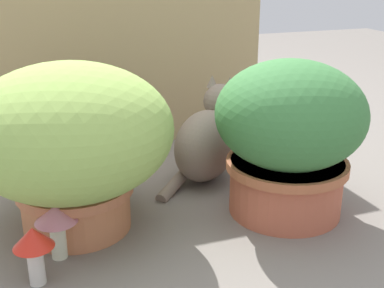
{
  "coord_description": "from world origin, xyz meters",
  "views": [
    {
      "loc": [
        -0.31,
        -1.18,
        0.66
      ],
      "look_at": [
        0.12,
        0.04,
        0.18
      ],
      "focal_mm": 47.53,
      "sensor_mm": 36.0,
      "label": 1
    }
  ],
  "objects_px": {
    "mushroom_ornament_pink": "(56,220)",
    "cat": "(208,140)",
    "grass_planter": "(71,139)",
    "mushroom_ornament_red": "(34,244)",
    "leafy_planter": "(289,133)"
  },
  "relations": [
    {
      "from": "leafy_planter",
      "to": "mushroom_ornament_red",
      "type": "relative_size",
      "value": 3.11
    },
    {
      "from": "grass_planter",
      "to": "mushroom_ornament_red",
      "type": "distance_m",
      "value": 0.28
    },
    {
      "from": "grass_planter",
      "to": "mushroom_ornament_red",
      "type": "height_order",
      "value": "grass_planter"
    },
    {
      "from": "leafy_planter",
      "to": "mushroom_ornament_red",
      "type": "distance_m",
      "value": 0.68
    },
    {
      "from": "grass_planter",
      "to": "mushroom_ornament_red",
      "type": "relative_size",
      "value": 3.75
    },
    {
      "from": "mushroom_ornament_pink",
      "to": "cat",
      "type": "bearing_deg",
      "value": 32.76
    },
    {
      "from": "cat",
      "to": "mushroom_ornament_pink",
      "type": "distance_m",
      "value": 0.58
    },
    {
      "from": "mushroom_ornament_pink",
      "to": "leafy_planter",
      "type": "bearing_deg",
      "value": 2.74
    },
    {
      "from": "cat",
      "to": "mushroom_ornament_pink",
      "type": "relative_size",
      "value": 2.61
    },
    {
      "from": "leafy_planter",
      "to": "cat",
      "type": "xyz_separation_m",
      "value": [
        -0.12,
        0.29,
        -0.1
      ]
    },
    {
      "from": "grass_planter",
      "to": "cat",
      "type": "distance_m",
      "value": 0.49
    },
    {
      "from": "cat",
      "to": "mushroom_ornament_red",
      "type": "relative_size",
      "value": 2.61
    },
    {
      "from": "grass_planter",
      "to": "mushroom_ornament_pink",
      "type": "height_order",
      "value": "grass_planter"
    },
    {
      "from": "leafy_planter",
      "to": "mushroom_ornament_red",
      "type": "xyz_separation_m",
      "value": [
        -0.66,
        -0.12,
        -0.13
      ]
    },
    {
      "from": "leafy_planter",
      "to": "cat",
      "type": "bearing_deg",
      "value": 111.88
    }
  ]
}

